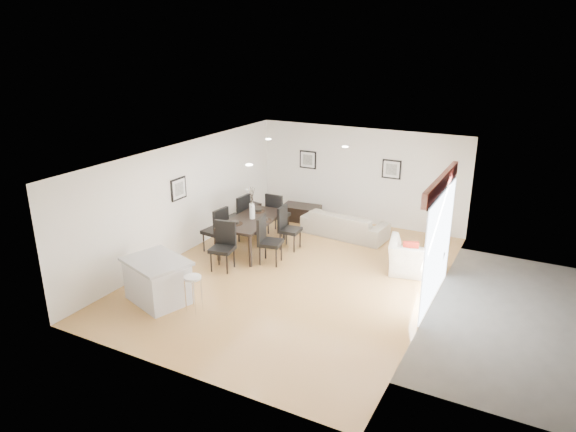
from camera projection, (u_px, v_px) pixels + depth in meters
The scene contains 26 objects.
ground at pixel (295, 275), 11.43m from camera, with size 8.00×8.00×0.00m, color tan.
wall_back at pixel (360, 176), 14.34m from camera, with size 6.00×0.04×2.70m, color white.
wall_front at pixel (174, 297), 7.64m from camera, with size 6.00×0.04×2.70m, color white.
wall_left at pixel (184, 199), 12.31m from camera, with size 0.04×8.00×2.70m, color white.
wall_right at pixel (437, 242), 9.67m from camera, with size 0.04×8.00×2.70m, color white.
ceiling at pixel (295, 156), 10.55m from camera, with size 6.00×8.00×0.02m, color white.
sofa at pixel (345, 224), 13.61m from camera, with size 2.26×0.88×0.66m, color #A49B84.
armchair at pixel (416, 258), 11.40m from camera, with size 1.17×1.03×0.76m, color white.
dining_table at pixel (252, 222), 12.57m from camera, with size 1.10×2.02×0.82m.
dining_chair_wnear at pixel (218, 227), 12.48m from camera, with size 0.57×0.57×1.13m.
dining_chair_wfar at pixel (240, 214), 13.30m from camera, with size 0.57×0.57×1.19m.
dining_chair_enear at pixel (267, 237), 11.87m from camera, with size 0.59×0.59×1.12m.
dining_chair_efar at pixel (287, 225), 12.72m from camera, with size 0.51×0.51×1.08m.
dining_chair_head at pixel (224, 243), 11.60m from camera, with size 0.57×0.57×1.11m.
dining_chair_foot at pixel (276, 212), 13.62m from camera, with size 0.52×0.52×1.13m.
vase at pixel (252, 205), 12.43m from camera, with size 0.86×1.41×0.80m.
coffee_table at pixel (301, 213), 14.84m from camera, with size 1.07×0.64×0.43m, color black.
side_table at pixel (250, 214), 14.42m from camera, with size 0.47×0.47×0.63m, color black.
table_lamp at pixel (250, 194), 14.23m from camera, with size 0.22×0.22×0.42m.
cushion at pixel (411, 249), 11.28m from camera, with size 0.34×0.10×0.34m, color #A62215.
kitchen_island at pixel (158, 280), 10.18m from camera, with size 1.51×1.33×0.89m.
bar_stool at pixel (193, 281), 9.73m from camera, with size 0.33×0.33×0.73m.
framed_print_back_left at pixel (308, 160), 14.91m from camera, with size 0.52×0.04×0.52m.
framed_print_back_right at pixel (392, 169), 13.82m from camera, with size 0.52×0.04×0.52m.
framed_print_left_wall at pixel (179, 189), 12.03m from camera, with size 0.04×0.52×0.52m.
sliding_door at pixel (439, 222), 9.84m from camera, with size 0.12×2.70×2.57m.
Camera 1 is at (4.68, -9.25, 4.99)m, focal length 32.00 mm.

